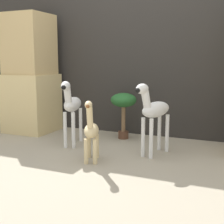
{
  "coord_description": "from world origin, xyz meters",
  "views": [
    {
      "loc": [
        1.18,
        -2.37,
        0.9
      ],
      "look_at": [
        -0.05,
        0.5,
        0.39
      ],
      "focal_mm": 50.0,
      "sensor_mm": 36.0,
      "label": 1
    }
  ],
  "objects_px": {
    "zebra_left": "(72,105)",
    "giraffe_figurine": "(91,131)",
    "potted_palm_front": "(124,103)",
    "zebra_right": "(154,111)"
  },
  "relations": [
    {
      "from": "zebra_left",
      "to": "giraffe_figurine",
      "type": "relative_size",
      "value": 1.22
    },
    {
      "from": "giraffe_figurine",
      "to": "potted_palm_front",
      "type": "relative_size",
      "value": 1.07
    },
    {
      "from": "zebra_left",
      "to": "giraffe_figurine",
      "type": "distance_m",
      "value": 0.62
    },
    {
      "from": "giraffe_figurine",
      "to": "zebra_right",
      "type": "bearing_deg",
      "value": 41.88
    },
    {
      "from": "zebra_right",
      "to": "giraffe_figurine",
      "type": "height_order",
      "value": "zebra_right"
    },
    {
      "from": "zebra_right",
      "to": "zebra_left",
      "type": "xyz_separation_m",
      "value": [
        -0.9,
        0.0,
        0.0
      ]
    },
    {
      "from": "zebra_right",
      "to": "giraffe_figurine",
      "type": "xyz_separation_m",
      "value": [
        -0.46,
        -0.41,
        -0.15
      ]
    },
    {
      "from": "zebra_left",
      "to": "potted_palm_front",
      "type": "bearing_deg",
      "value": 50.56
    },
    {
      "from": "potted_palm_front",
      "to": "zebra_right",
      "type": "bearing_deg",
      "value": -44.43
    },
    {
      "from": "potted_palm_front",
      "to": "giraffe_figurine",
      "type": "bearing_deg",
      "value": -87.55
    }
  ]
}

